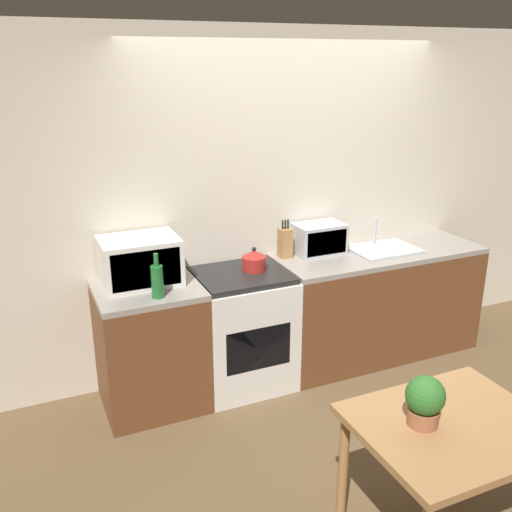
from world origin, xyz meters
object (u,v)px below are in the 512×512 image
microwave (140,261)px  toaster_oven (319,239)px  dining_table (451,441)px  stove_range (242,329)px  bottle (157,281)px  kettle (254,260)px

microwave → toaster_oven: bearing=2.6°
dining_table → stove_range: bearing=99.2°
stove_range → dining_table: size_ratio=1.00×
dining_table → bottle: bearing=120.1°
kettle → dining_table: 1.92m
kettle → dining_table: (0.20, -1.88, -0.32)m
microwave → dining_table: bearing=-62.7°
dining_table → microwave: bearing=117.3°
stove_range → toaster_oven: size_ratio=2.30×
microwave → toaster_oven: size_ratio=1.34×
stove_range → microwave: bearing=172.3°
stove_range → toaster_oven: (0.73, 0.16, 0.57)m
toaster_oven → dining_table: toaster_oven is taller
kettle → toaster_oven: (0.62, 0.14, 0.05)m
kettle → microwave: bearing=174.7°
kettle → microwave: (-0.82, 0.08, 0.09)m
microwave → bottle: bearing=-81.5°
microwave → toaster_oven: 1.44m
stove_range → dining_table: bearing=-80.8°
stove_range → toaster_oven: toaster_oven is taller
bottle → dining_table: bearing=-59.9°
bottle → toaster_oven: (1.40, 0.35, 0.00)m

